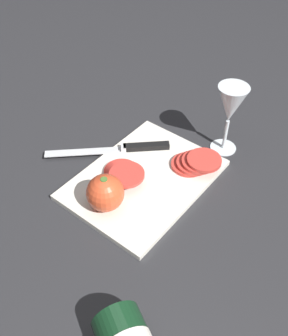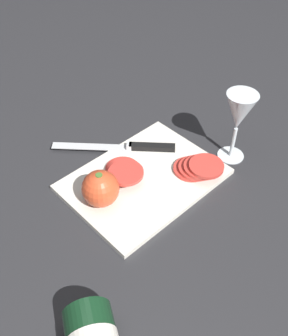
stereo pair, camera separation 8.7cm
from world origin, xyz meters
name	(u,v)px [view 1 (the left image)]	position (x,y,z in m)	size (l,w,h in m)	color
ground_plane	(153,180)	(0.00, 0.00, 0.00)	(3.00, 3.00, 0.00)	#28282B
cutting_board	(144,179)	(0.02, -0.01, 0.01)	(0.34, 0.25, 0.01)	silver
wine_glass	(231,107)	(-0.20, 0.07, 0.12)	(0.07, 0.07, 0.18)	silver
whole_tomato	(105,193)	(0.13, -0.03, 0.05)	(0.08, 0.08, 0.08)	#DB4C28
knife	(132,148)	(-0.04, -0.10, 0.02)	(0.22, 0.23, 0.01)	silver
tomato_slice_stack_near	(124,173)	(0.05, -0.05, 0.03)	(0.10, 0.11, 0.03)	#D63D33
tomato_slice_stack_far	(196,162)	(-0.08, 0.06, 0.03)	(0.09, 0.11, 0.03)	#D63D33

